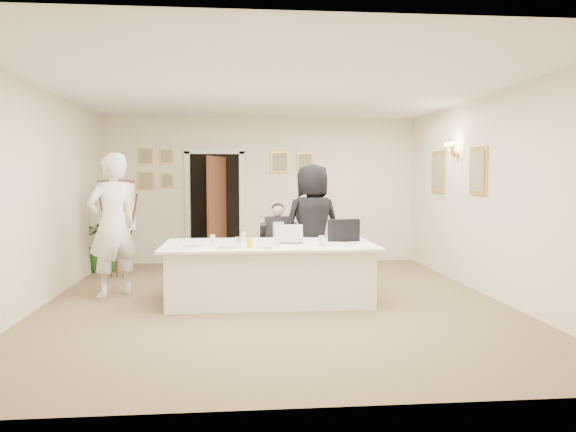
# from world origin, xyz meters

# --- Properties ---
(floor) EXTENTS (7.00, 7.00, 0.00)m
(floor) POSITION_xyz_m (0.00, 0.00, 0.00)
(floor) COLOR #786344
(floor) RESTS_ON ground
(ceiling) EXTENTS (6.00, 7.00, 0.02)m
(ceiling) POSITION_xyz_m (0.00, 0.00, 2.80)
(ceiling) COLOR white
(ceiling) RESTS_ON wall_back
(wall_back) EXTENTS (6.00, 0.10, 2.80)m
(wall_back) POSITION_xyz_m (0.00, 3.50, 1.40)
(wall_back) COLOR white
(wall_back) RESTS_ON floor
(wall_front) EXTENTS (6.00, 0.10, 2.80)m
(wall_front) POSITION_xyz_m (0.00, -3.50, 1.40)
(wall_front) COLOR white
(wall_front) RESTS_ON floor
(wall_left) EXTENTS (0.10, 7.00, 2.80)m
(wall_left) POSITION_xyz_m (-3.00, 0.00, 1.40)
(wall_left) COLOR white
(wall_left) RESTS_ON floor
(wall_right) EXTENTS (0.10, 7.00, 2.80)m
(wall_right) POSITION_xyz_m (3.00, 0.00, 1.40)
(wall_right) COLOR white
(wall_right) RESTS_ON floor
(doorway) EXTENTS (1.14, 0.86, 2.20)m
(doorway) POSITION_xyz_m (-0.88, 3.32, 1.04)
(doorway) COLOR black
(doorway) RESTS_ON floor
(pictures_back_wall) EXTENTS (3.40, 0.06, 0.80)m
(pictures_back_wall) POSITION_xyz_m (-0.80, 3.47, 1.85)
(pictures_back_wall) COLOR gold
(pictures_back_wall) RESTS_ON wall_back
(pictures_right_wall) EXTENTS (0.06, 2.20, 0.80)m
(pictures_right_wall) POSITION_xyz_m (2.97, 1.20, 1.75)
(pictures_right_wall) COLOR gold
(pictures_right_wall) RESTS_ON wall_right
(wall_sconce) EXTENTS (0.20, 0.30, 0.24)m
(wall_sconce) POSITION_xyz_m (2.90, 1.20, 2.10)
(wall_sconce) COLOR #BA823B
(wall_sconce) RESTS_ON wall_right
(conference_table) EXTENTS (2.80, 1.49, 0.78)m
(conference_table) POSITION_xyz_m (-0.07, 0.03, 0.39)
(conference_table) COLOR white
(conference_table) RESTS_ON floor
(seated_man) EXTENTS (0.63, 0.66, 1.28)m
(seated_man) POSITION_xyz_m (0.15, 1.20, 0.64)
(seated_man) COLOR black
(seated_man) RESTS_ON floor
(flip_chart) EXTENTS (0.57, 0.44, 1.57)m
(flip_chart) POSITION_xyz_m (-2.43, 1.90, 0.73)
(flip_chart) COLOR #3F2414
(flip_chart) RESTS_ON floor
(standing_man) EXTENTS (0.86, 0.84, 1.99)m
(standing_man) POSITION_xyz_m (-2.20, 0.50, 1.00)
(standing_man) COLOR white
(standing_man) RESTS_ON floor
(standing_woman) EXTENTS (1.03, 0.80, 1.86)m
(standing_woman) POSITION_xyz_m (0.64, 0.90, 0.93)
(standing_woman) COLOR black
(standing_woman) RESTS_ON floor
(potted_palm) EXTENTS (1.14, 1.04, 1.10)m
(potted_palm) POSITION_xyz_m (-2.80, 2.69, 0.55)
(potted_palm) COLOR #23591D
(potted_palm) RESTS_ON floor
(laptop) EXTENTS (0.38, 0.39, 0.28)m
(laptop) POSITION_xyz_m (0.20, 0.10, 0.91)
(laptop) COLOR #B7BABC
(laptop) RESTS_ON conference_table
(laptop_bag) EXTENTS (0.46, 0.25, 0.31)m
(laptop_bag) POSITION_xyz_m (0.97, 0.16, 0.93)
(laptop_bag) COLOR black
(laptop_bag) RESTS_ON conference_table
(paper_stack) EXTENTS (0.31, 0.25, 0.03)m
(paper_stack) POSITION_xyz_m (0.78, -0.21, 0.79)
(paper_stack) COLOR white
(paper_stack) RESTS_ON conference_table
(plate_left) EXTENTS (0.25, 0.25, 0.01)m
(plate_left) POSITION_xyz_m (-1.06, -0.25, 0.78)
(plate_left) COLOR white
(plate_left) RESTS_ON conference_table
(plate_mid) EXTENTS (0.27, 0.27, 0.01)m
(plate_mid) POSITION_xyz_m (-0.61, -0.43, 0.78)
(plate_mid) COLOR white
(plate_mid) RESTS_ON conference_table
(plate_near) EXTENTS (0.27, 0.27, 0.01)m
(plate_near) POSITION_xyz_m (-0.15, -0.49, 0.78)
(plate_near) COLOR white
(plate_near) RESTS_ON conference_table
(glass_a) EXTENTS (0.07, 0.07, 0.14)m
(glass_a) POSITION_xyz_m (-0.81, -0.10, 0.84)
(glass_a) COLOR silver
(glass_a) RESTS_ON conference_table
(glass_b) EXTENTS (0.06, 0.06, 0.14)m
(glass_b) POSITION_xyz_m (0.01, -0.36, 0.84)
(glass_b) COLOR silver
(glass_b) RESTS_ON conference_table
(glass_c) EXTENTS (0.08, 0.08, 0.14)m
(glass_c) POSITION_xyz_m (0.58, -0.34, 0.84)
(glass_c) COLOR silver
(glass_c) RESTS_ON conference_table
(glass_d) EXTENTS (0.08, 0.08, 0.14)m
(glass_d) POSITION_xyz_m (-0.40, 0.24, 0.84)
(glass_d) COLOR silver
(glass_d) RESTS_ON conference_table
(oj_glass) EXTENTS (0.07, 0.07, 0.13)m
(oj_glass) POSITION_xyz_m (-0.33, -0.41, 0.84)
(oj_glass) COLOR yellow
(oj_glass) RESTS_ON conference_table
(steel_jug) EXTENTS (0.10, 0.10, 0.11)m
(steel_jug) POSITION_xyz_m (-0.47, -0.11, 0.83)
(steel_jug) COLOR silver
(steel_jug) RESTS_ON conference_table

